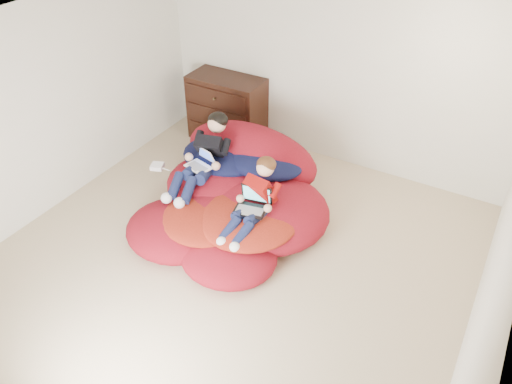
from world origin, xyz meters
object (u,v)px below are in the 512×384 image
(older_boy, at_px, (205,153))
(laptop_white, at_px, (201,161))
(beanbag_pile, at_px, (236,195))
(younger_boy, at_px, (255,196))
(laptop_black, at_px, (253,203))
(dresser, at_px, (227,109))

(older_boy, height_order, laptop_white, older_boy)
(beanbag_pile, bearing_deg, younger_boy, -34.80)
(beanbag_pile, bearing_deg, laptop_black, -38.59)
(laptop_white, bearing_deg, beanbag_pile, 4.00)
(dresser, xyz_separation_m, younger_boy, (1.55, -1.82, 0.12))
(older_boy, xyz_separation_m, laptop_white, (-0.00, -0.09, -0.07))
(dresser, distance_m, laptop_white, 1.66)
(beanbag_pile, distance_m, laptop_black, 0.66)
(laptop_white, height_order, laptop_black, laptop_white)
(beanbag_pile, relative_size, older_boy, 2.06)
(dresser, height_order, younger_boy, dresser)
(younger_boy, bearing_deg, older_boy, 157.94)
(laptop_black, bearing_deg, dresser, 129.67)
(younger_boy, distance_m, laptop_black, 0.08)
(dresser, relative_size, younger_boy, 1.13)
(older_boy, bearing_deg, younger_boy, -22.06)
(laptop_white, bearing_deg, laptop_black, -19.77)
(laptop_white, xyz_separation_m, laptop_black, (0.94, -0.34, -0.06))
(beanbag_pile, xyz_separation_m, laptop_white, (-0.47, -0.03, 0.36))
(beanbag_pile, relative_size, younger_boy, 2.49)
(laptop_white, relative_size, laptop_black, 0.94)
(dresser, bearing_deg, laptop_white, -68.20)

